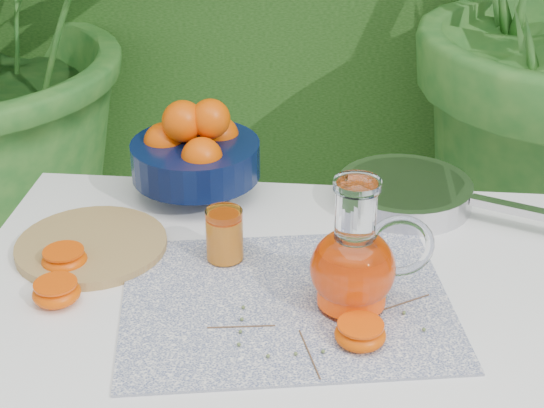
# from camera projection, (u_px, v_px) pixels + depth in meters

# --- Properties ---
(white_table) EXTENTS (1.00, 0.70, 0.75)m
(white_table) POSITION_uv_depth(u_px,v_px,m) (271.00, 322.00, 1.38)
(white_table) COLOR white
(white_table) RESTS_ON ground
(placemat) EXTENTS (0.57, 0.48, 0.00)m
(placemat) POSITION_uv_depth(u_px,v_px,m) (286.00, 302.00, 1.29)
(placemat) COLOR #0E1D4F
(placemat) RESTS_ON white_table
(cutting_board) EXTENTS (0.33, 0.33, 0.02)m
(cutting_board) POSITION_uv_depth(u_px,v_px,m) (92.00, 246.00, 1.42)
(cutting_board) COLOR olive
(cutting_board) RESTS_ON white_table
(fruit_bowl) EXTENTS (0.32, 0.32, 0.19)m
(fruit_bowl) POSITION_uv_depth(u_px,v_px,m) (195.00, 151.00, 1.57)
(fruit_bowl) COLOR black
(fruit_bowl) RESTS_ON white_table
(juice_pitcher) EXTENTS (0.19, 0.14, 0.21)m
(juice_pitcher) POSITION_uv_depth(u_px,v_px,m) (355.00, 264.00, 1.24)
(juice_pitcher) COLOR white
(juice_pitcher) RESTS_ON white_table
(juice_tumbler) EXTENTS (0.07, 0.07, 0.09)m
(juice_tumbler) POSITION_uv_depth(u_px,v_px,m) (225.00, 236.00, 1.38)
(juice_tumbler) COLOR white
(juice_tumbler) RESTS_ON white_table
(saute_pan) EXTENTS (0.46, 0.33, 0.05)m
(saute_pan) POSITION_uv_depth(u_px,v_px,m) (407.00, 192.00, 1.56)
(saute_pan) COLOR #B8B8BD
(saute_pan) RESTS_ON white_table
(orange_halves) EXTENTS (0.56, 0.23, 0.04)m
(orange_halves) POSITION_uv_depth(u_px,v_px,m) (153.00, 293.00, 1.28)
(orange_halves) COLOR #D65902
(orange_halves) RESTS_ON white_table
(thyme_sprigs) EXTENTS (0.33, 0.24, 0.01)m
(thyme_sprigs) POSITION_uv_depth(u_px,v_px,m) (319.00, 327.00, 1.22)
(thyme_sprigs) COLOR brown
(thyme_sprigs) RESTS_ON white_table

